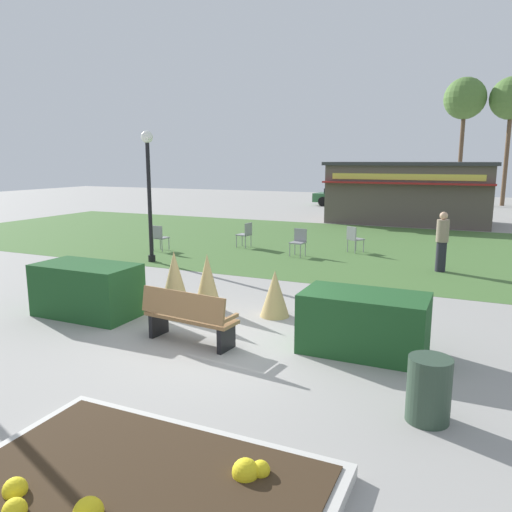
{
  "coord_description": "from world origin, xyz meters",
  "views": [
    {
      "loc": [
        3.93,
        -7.04,
        3.1
      ],
      "look_at": [
        -0.18,
        2.06,
        1.17
      ],
      "focal_mm": 35.02,
      "sensor_mm": 36.0,
      "label": 1
    }
  ],
  "objects_px": {
    "person_strolling": "(442,241)",
    "park_bench": "(188,317)",
    "cafe_chair_center": "(159,236)",
    "cafe_chair_north": "(354,237)",
    "trash_bin": "(429,389)",
    "lamppost_mid": "(149,180)",
    "parked_car_west_slot": "(345,197)",
    "tree_center_bg": "(465,100)",
    "cafe_chair_east": "(299,240)",
    "tree_left_bg": "(512,99)",
    "parked_car_center_slot": "(426,199)",
    "cafe_chair_west": "(246,233)",
    "food_kiosk": "(410,192)"
  },
  "relations": [
    {
      "from": "lamppost_mid",
      "to": "trash_bin",
      "type": "relative_size",
      "value": 4.94
    },
    {
      "from": "trash_bin",
      "to": "tree_left_bg",
      "type": "xyz_separation_m",
      "value": [
        1.67,
        32.54,
        6.65
      ]
    },
    {
      "from": "cafe_chair_center",
      "to": "person_strolling",
      "type": "height_order",
      "value": "person_strolling"
    },
    {
      "from": "lamppost_mid",
      "to": "tree_left_bg",
      "type": "bearing_deg",
      "value": 68.03
    },
    {
      "from": "trash_bin",
      "to": "cafe_chair_east",
      "type": "height_order",
      "value": "cafe_chair_east"
    },
    {
      "from": "trash_bin",
      "to": "cafe_chair_east",
      "type": "xyz_separation_m",
      "value": [
        -4.96,
        9.35,
        0.13
      ]
    },
    {
      "from": "trash_bin",
      "to": "tree_left_bg",
      "type": "bearing_deg",
      "value": 87.05
    },
    {
      "from": "cafe_chair_east",
      "to": "tree_center_bg",
      "type": "xyz_separation_m",
      "value": [
        3.75,
        22.99,
        6.63
      ]
    },
    {
      "from": "tree_left_bg",
      "to": "cafe_chair_north",
      "type": "bearing_deg",
      "value": -103.24
    },
    {
      "from": "trash_bin",
      "to": "cafe_chair_east",
      "type": "relative_size",
      "value": 0.9
    },
    {
      "from": "trash_bin",
      "to": "tree_center_bg",
      "type": "distance_m",
      "value": 33.06
    },
    {
      "from": "parked_car_center_slot",
      "to": "tree_center_bg",
      "type": "height_order",
      "value": "tree_center_bg"
    },
    {
      "from": "park_bench",
      "to": "cafe_chair_center",
      "type": "relative_size",
      "value": 1.96
    },
    {
      "from": "person_strolling",
      "to": "tree_center_bg",
      "type": "bearing_deg",
      "value": 11.57
    },
    {
      "from": "cafe_chair_east",
      "to": "person_strolling",
      "type": "xyz_separation_m",
      "value": [
        4.43,
        -0.56,
        0.33
      ]
    },
    {
      "from": "tree_left_bg",
      "to": "person_strolling",
      "type": "bearing_deg",
      "value": -95.3
    },
    {
      "from": "tree_center_bg",
      "to": "trash_bin",
      "type": "bearing_deg",
      "value": -87.85
    },
    {
      "from": "lamppost_mid",
      "to": "tree_center_bg",
      "type": "xyz_separation_m",
      "value": [
        7.59,
        25.76,
        4.66
      ]
    },
    {
      "from": "tree_left_bg",
      "to": "parked_car_west_slot",
      "type": "bearing_deg",
      "value": -154.12
    },
    {
      "from": "food_kiosk",
      "to": "cafe_chair_west",
      "type": "height_order",
      "value": "food_kiosk"
    },
    {
      "from": "lamppost_mid",
      "to": "parked_car_west_slot",
      "type": "xyz_separation_m",
      "value": [
        0.66,
        21.2,
        -1.86
      ]
    },
    {
      "from": "cafe_chair_east",
      "to": "person_strolling",
      "type": "distance_m",
      "value": 4.48
    },
    {
      "from": "lamppost_mid",
      "to": "tree_center_bg",
      "type": "distance_m",
      "value": 27.25
    },
    {
      "from": "cafe_chair_west",
      "to": "parked_car_center_slot",
      "type": "relative_size",
      "value": 0.21
    },
    {
      "from": "cafe_chair_center",
      "to": "cafe_chair_west",
      "type": "bearing_deg",
      "value": 38.43
    },
    {
      "from": "trash_bin",
      "to": "parked_car_center_slot",
      "type": "distance_m",
      "value": 27.93
    },
    {
      "from": "lamppost_mid",
      "to": "food_kiosk",
      "type": "xyz_separation_m",
      "value": [
        5.88,
        13.52,
        -0.99
      ]
    },
    {
      "from": "cafe_chair_center",
      "to": "parked_car_west_slot",
      "type": "xyz_separation_m",
      "value": [
        1.5,
        19.58,
        0.12
      ]
    },
    {
      "from": "cafe_chair_center",
      "to": "cafe_chair_north",
      "type": "height_order",
      "value": "same"
    },
    {
      "from": "person_strolling",
      "to": "park_bench",
      "type": "bearing_deg",
      "value": 165.87
    },
    {
      "from": "park_bench",
      "to": "tree_left_bg",
      "type": "relative_size",
      "value": 0.2
    },
    {
      "from": "cafe_chair_west",
      "to": "cafe_chair_north",
      "type": "distance_m",
      "value": 3.83
    },
    {
      "from": "cafe_chair_west",
      "to": "cafe_chair_center",
      "type": "distance_m",
      "value": 3.07
    },
    {
      "from": "lamppost_mid",
      "to": "parked_car_center_slot",
      "type": "bearing_deg",
      "value": 74.42
    },
    {
      "from": "park_bench",
      "to": "cafe_chair_center",
      "type": "bearing_deg",
      "value": 128.2
    },
    {
      "from": "park_bench",
      "to": "tree_left_bg",
      "type": "height_order",
      "value": "tree_left_bg"
    },
    {
      "from": "trash_bin",
      "to": "cafe_chair_center",
      "type": "relative_size",
      "value": 0.9
    },
    {
      "from": "person_strolling",
      "to": "tree_center_bg",
      "type": "height_order",
      "value": "tree_center_bg"
    },
    {
      "from": "lamppost_mid",
      "to": "tree_center_bg",
      "type": "relative_size",
      "value": 0.46
    },
    {
      "from": "park_bench",
      "to": "trash_bin",
      "type": "relative_size",
      "value": 2.18
    },
    {
      "from": "cafe_chair_center",
      "to": "tree_left_bg",
      "type": "relative_size",
      "value": 0.1
    },
    {
      "from": "food_kiosk",
      "to": "parked_car_center_slot",
      "type": "xyz_separation_m",
      "value": [
        0.03,
        7.68,
        -0.87
      ]
    },
    {
      "from": "trash_bin",
      "to": "cafe_chair_north",
      "type": "bearing_deg",
      "value": 107.95
    },
    {
      "from": "person_strolling",
      "to": "cafe_chair_west",
      "type": "bearing_deg",
      "value": 88.8
    },
    {
      "from": "cafe_chair_north",
      "to": "parked_car_center_slot",
      "type": "relative_size",
      "value": 0.21
    },
    {
      "from": "lamppost_mid",
      "to": "cafe_chair_north",
      "type": "distance_m",
      "value": 7.02
    },
    {
      "from": "cafe_chair_center",
      "to": "person_strolling",
      "type": "bearing_deg",
      "value": 3.68
    },
    {
      "from": "lamppost_mid",
      "to": "cafe_chair_west",
      "type": "bearing_deg",
      "value": 66.19
    },
    {
      "from": "lamppost_mid",
      "to": "parked_car_west_slot",
      "type": "height_order",
      "value": "lamppost_mid"
    },
    {
      "from": "trash_bin",
      "to": "parked_car_center_slot",
      "type": "height_order",
      "value": "parked_car_center_slot"
    }
  ]
}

